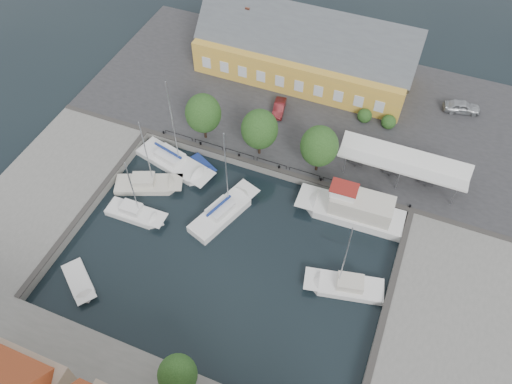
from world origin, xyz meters
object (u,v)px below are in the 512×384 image
car_red (279,108)px  launch_sw (80,282)px  east_boat_b (346,287)px  west_boat_c (135,214)px  trawler (355,210)px  west_boat_b (147,185)px  west_boat_a (174,163)px  launch_nw (202,166)px  car_silver (462,107)px  warehouse (301,50)px  tent_canopy (404,161)px  center_sailboat (223,213)px

car_red → launch_sw: (-9.89, -29.70, -1.53)m
east_boat_b → west_boat_c: bearing=-179.8°
trawler → west_boat_b: size_ratio=1.13×
west_boat_a → launch_nw: bearing=15.8°
west_boat_a → launch_nw: west_boat_a is taller
car_red → launch_nw: 12.65m
car_red → east_boat_b: bearing=-64.6°
car_silver → launch_nw: bearing=113.7°
warehouse → west_boat_c: (-8.78, -29.23, -4.17)m
launch_nw → west_boat_b: bearing=-130.9°
warehouse → car_silver: 21.76m
car_silver → west_boat_b: 40.09m
east_boat_b → warehouse: bearing=116.9°
west_boat_a → west_boat_c: 8.28m
warehouse → trawler: bearing=-57.0°
car_silver → west_boat_a: size_ratio=0.34×
trawler → west_boat_c: (-22.00, -8.91, -0.76)m
warehouse → launch_nw: bearing=-104.6°
launch_sw → tent_canopy: bearing=43.1°
west_boat_a → launch_sw: west_boat_a is taller
car_red → east_boat_b: (14.58, -20.44, -1.36)m
warehouse → launch_nw: 21.16m
east_boat_b → west_boat_a: 24.65m
warehouse → west_boat_a: bearing=-112.0°
warehouse → car_silver: bearing=-0.0°
warehouse → tent_canopy: (16.60, -13.86, -0.74)m
tent_canopy → west_boat_a: bearing=-164.2°
trawler → launch_nw: 18.45m
east_boat_b → launch_sw: 26.17m
car_silver → east_boat_b: bearing=153.7°
trawler → west_boat_b: west_boat_b is taller
car_silver → launch_nw: car_silver is taller
trawler → launch_nw: size_ratio=2.92×
tent_canopy → west_boat_b: (-26.21, -11.27, -3.42)m
trawler → warehouse: bearing=123.0°
car_red → west_boat_a: west_boat_a is taller
center_sailboat → east_boat_b: center_sailboat is taller
tent_canopy → launch_sw: (-26.27, -24.55, -3.59)m
tent_canopy → center_sailboat: (-16.56, -11.69, -3.32)m
car_red → west_boat_b: west_boat_b is taller
center_sailboat → trawler: 14.20m
car_red → center_sailboat: (-0.18, -16.84, -1.26)m
car_red → trawler: 17.44m
center_sailboat → car_silver: bearing=49.8°
car_silver → launch_sw: (-31.27, -38.40, -1.68)m
car_silver → west_boat_b: bearing=115.7°
car_silver → east_boat_b: 29.97m
tent_canopy → west_boat_c: (-25.38, -15.38, -3.42)m
warehouse → east_boat_b: 32.96m
center_sailboat → west_boat_a: 9.64m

